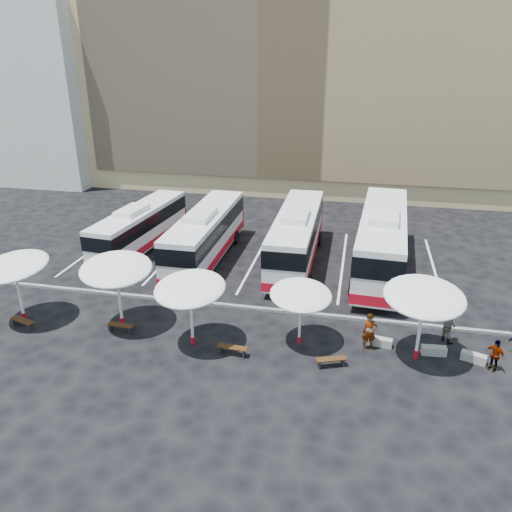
% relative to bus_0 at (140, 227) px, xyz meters
% --- Properties ---
extents(ground, '(120.00, 120.00, 0.00)m').
position_rel_bus_0_xyz_m(ground, '(8.54, -7.74, -1.73)').
color(ground, black).
rests_on(ground, ground).
extents(sandstone_building, '(42.00, 18.25, 29.60)m').
position_rel_bus_0_xyz_m(sandstone_building, '(8.54, 24.13, 10.90)').
color(sandstone_building, tan).
rests_on(sandstone_building, ground).
extents(apartment_block, '(14.00, 14.00, 18.00)m').
position_rel_bus_0_xyz_m(apartment_block, '(-19.46, 20.26, 7.27)').
color(apartment_block, silver).
rests_on(apartment_block, ground).
extents(curb_divider, '(34.00, 0.25, 0.15)m').
position_rel_bus_0_xyz_m(curb_divider, '(8.54, -7.24, -1.66)').
color(curb_divider, black).
rests_on(curb_divider, ground).
extents(bay_lines, '(24.15, 12.00, 0.01)m').
position_rel_bus_0_xyz_m(bay_lines, '(8.54, 0.26, -1.73)').
color(bay_lines, white).
rests_on(bay_lines, ground).
extents(bus_0, '(3.28, 10.84, 3.39)m').
position_rel_bus_0_xyz_m(bus_0, '(0.00, 0.00, 0.00)').
color(bus_0, white).
rests_on(bus_0, ground).
extents(bus_1, '(2.78, 11.82, 3.75)m').
position_rel_bus_0_xyz_m(bus_1, '(5.22, -0.90, 0.19)').
color(bus_1, white).
rests_on(bus_1, ground).
extents(bus_2, '(2.93, 12.20, 3.86)m').
position_rel_bus_0_xyz_m(bus_2, '(11.34, -0.01, 0.24)').
color(bus_2, white).
rests_on(bus_2, ground).
extents(bus_3, '(3.70, 13.55, 4.25)m').
position_rel_bus_0_xyz_m(bus_3, '(16.93, -0.07, 0.44)').
color(bus_3, white).
rests_on(bus_3, ground).
extents(sunshade_0, '(4.53, 4.56, 3.71)m').
position_rel_bus_0_xyz_m(sunshade_0, '(-1.98, -10.97, 1.42)').
color(sunshade_0, white).
rests_on(sunshade_0, ground).
extents(sunshade_1, '(4.76, 4.79, 3.83)m').
position_rel_bus_0_xyz_m(sunshade_1, '(3.46, -10.35, 1.52)').
color(sunshade_1, white).
rests_on(sunshade_1, ground).
extents(sunshade_2, '(4.03, 4.06, 3.60)m').
position_rel_bus_0_xyz_m(sunshade_2, '(7.72, -11.34, 1.33)').
color(sunshade_2, white).
rests_on(sunshade_2, ground).
extents(sunshade_3, '(3.92, 3.95, 3.15)m').
position_rel_bus_0_xyz_m(sunshade_3, '(12.88, -10.15, 0.94)').
color(sunshade_3, white).
rests_on(sunshade_3, ground).
extents(sunshade_4, '(4.00, 4.05, 3.83)m').
position_rel_bus_0_xyz_m(sunshade_4, '(18.48, -10.32, 1.53)').
color(sunshade_4, white).
rests_on(sunshade_4, ground).
extents(wood_bench_0, '(1.54, 0.82, 0.46)m').
position_rel_bus_0_xyz_m(wood_bench_0, '(-1.53, -11.68, -1.38)').
color(wood_bench_0, '#311B0B').
rests_on(wood_bench_0, ground).
extents(wood_bench_1, '(1.40, 0.45, 0.42)m').
position_rel_bus_0_xyz_m(wood_bench_1, '(3.71, -11.01, -1.41)').
color(wood_bench_1, '#311B0B').
rests_on(wood_bench_1, ground).
extents(wood_bench_2, '(1.48, 0.50, 0.45)m').
position_rel_bus_0_xyz_m(wood_bench_2, '(9.89, -11.85, -1.39)').
color(wood_bench_2, '#311B0B').
rests_on(wood_bench_2, ground).
extents(wood_bench_3, '(1.44, 0.85, 0.43)m').
position_rel_bus_0_xyz_m(wood_bench_3, '(14.58, -11.84, -1.40)').
color(wood_bench_3, '#311B0B').
rests_on(wood_bench_3, ground).
extents(conc_bench_0, '(1.18, 0.56, 0.43)m').
position_rel_bus_0_xyz_m(conc_bench_0, '(16.84, -9.57, -1.52)').
color(conc_bench_0, gray).
rests_on(conc_bench_0, ground).
extents(conc_bench_1, '(1.20, 0.49, 0.44)m').
position_rel_bus_0_xyz_m(conc_bench_1, '(19.33, -9.84, -1.51)').
color(conc_bench_1, gray).
rests_on(conc_bench_1, ground).
extents(conc_bench_2, '(1.20, 0.76, 0.43)m').
position_rel_bus_0_xyz_m(conc_bench_2, '(21.10, -10.06, -1.52)').
color(conc_bench_2, gray).
rests_on(conc_bench_2, ground).
extents(passenger_0, '(0.76, 0.56, 1.91)m').
position_rel_bus_0_xyz_m(passenger_0, '(16.25, -9.98, -0.78)').
color(passenger_0, black).
rests_on(passenger_0, ground).
extents(passenger_1, '(1.04, 1.06, 1.72)m').
position_rel_bus_0_xyz_m(passenger_1, '(20.12, -8.43, -0.87)').
color(passenger_1, black).
rests_on(passenger_1, ground).
extents(passenger_2, '(0.93, 0.89, 1.55)m').
position_rel_bus_0_xyz_m(passenger_2, '(21.83, -10.54, -0.95)').
color(passenger_2, black).
rests_on(passenger_2, ground).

